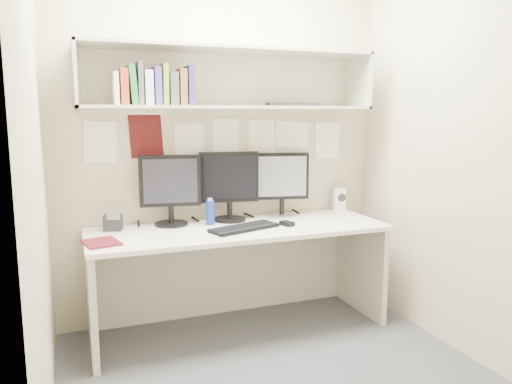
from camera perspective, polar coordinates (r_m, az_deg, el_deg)
name	(u,v)px	position (r m, az deg, el deg)	size (l,w,h in m)	color
floor	(275,373)	(3.08, 2.23, -19.99)	(2.40, 2.00, 0.01)	#404145
wall_back	(223,140)	(3.64, -3.81, 5.98)	(2.40, 0.02, 2.60)	#BCAF90
wall_front	(387,168)	(1.82, 14.79, 2.66)	(2.40, 0.02, 2.60)	#BCAF90
wall_left	(34,156)	(2.49, -24.02, 3.81)	(0.02, 2.00, 2.60)	#BCAF90
wall_right	(454,144)	(3.35, 21.70, 5.11)	(0.02, 2.00, 2.60)	#BCAF90
desk	(239,278)	(3.49, -1.95, -9.82)	(2.00, 0.70, 0.73)	silver
overhead_hutch	(228,79)	(3.51, -3.20, 12.74)	(2.00, 0.38, 0.40)	beige
pinned_papers	(223,147)	(3.63, -3.77, 5.19)	(1.92, 0.01, 0.48)	white
monitor_left	(170,187)	(3.44, -9.78, 0.53)	(0.41, 0.23, 0.48)	black
monitor_center	(229,184)	(3.54, -3.09, 0.97)	(0.42, 0.23, 0.49)	black
monitor_right	(282,182)	(3.69, 2.94, 1.16)	(0.41, 0.22, 0.47)	#A5A5AA
keyboard	(244,228)	(3.30, -1.37, -4.12)	(0.47, 0.17, 0.02)	black
mouse	(287,224)	(3.42, 3.57, -3.62)	(0.06, 0.10, 0.03)	black
speaker	(339,199)	(3.99, 9.45, -0.79)	(0.11, 0.11, 0.18)	silver
blue_bottle	(210,212)	(3.44, -5.25, -2.31)	(0.06, 0.06, 0.18)	navy
maroon_notebook	(101,243)	(3.09, -17.26, -5.54)	(0.19, 0.23, 0.01)	#580F1B
desk_phone	(113,222)	(3.40, -16.03, -3.34)	(0.13, 0.13, 0.14)	black
book_stack	(154,87)	(3.27, -11.55, 11.72)	(0.49, 0.16, 0.26)	white
hutch_tray	(293,104)	(3.64, 4.27, 9.97)	(0.37, 0.14, 0.03)	black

